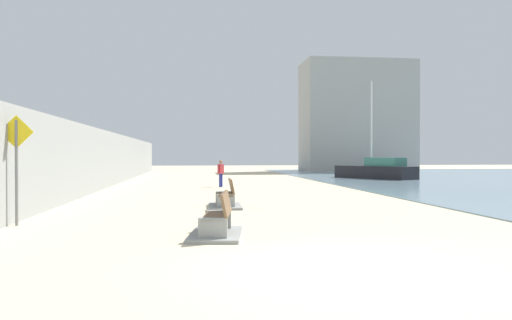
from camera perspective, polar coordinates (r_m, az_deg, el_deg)
The scene contains 8 objects.
ground_plane at distance 25.67m, azimuth -1.76°, elevation -3.45°, with size 120.00×120.00×0.00m, color beige.
seawall at distance 25.99m, azimuth -18.46°, elevation 0.02°, with size 0.80×64.00×3.13m, color gray.
bench_near at distance 11.14m, azimuth -4.49°, elevation -7.51°, with size 1.37×2.23×0.98m.
bench_far at distance 17.21m, azimuth -3.51°, elevation -4.65°, with size 1.15×2.13×0.98m.
person_walking at distance 27.96m, azimuth -4.07°, elevation -1.34°, with size 0.39×0.41×1.52m.
boat_mid_bay at distance 38.36m, azimuth 13.67°, elevation -1.14°, with size 4.93×6.55×7.38m.
pedestrian_sign at distance 14.00m, azimuth -25.79°, elevation 0.30°, with size 0.85×0.08×2.81m.
harbor_building at distance 56.64m, azimuth 11.48°, elevation 4.88°, with size 12.00×6.00×12.13m, color #9E9E99.
Camera 1 is at (-2.44, -7.49, 1.80)m, focal length 34.85 mm.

